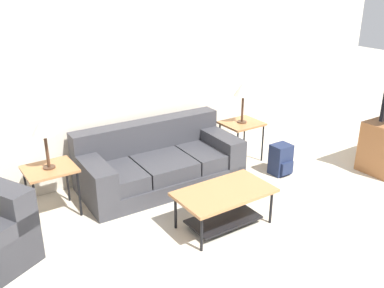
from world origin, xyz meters
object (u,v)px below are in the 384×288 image
Objects in this scene: couch at (159,164)px; side_table_left at (50,173)px; table_lamp_right at (243,89)px; side_table_right at (242,126)px; table_lamp_left at (44,126)px; backpack at (281,160)px; coffee_table at (224,200)px.

side_table_left is at bearing -179.92° from couch.
couch is 1.67m from table_lamp_right.
table_lamp_left is at bearing -180.00° from side_table_right.
backpack is at bearing -12.96° from side_table_left.
backpack is at bearing -77.04° from table_lamp_right.
coffee_table is at bearing -40.86° from side_table_left.
table_lamp_right is (0.00, -0.00, 0.57)m from side_table_right.
couch reaches higher than side_table_right.
couch is at bearing 0.08° from side_table_left.
side_table_left is 2.89m from side_table_right.
side_table_right is 0.79m from backpack.
couch is 1.47m from side_table_right.
table_lamp_left is at bearing -179.92° from couch.
side_table_right is (2.89, 0.00, 0.00)m from side_table_left.
table_lamp_right is (1.35, 1.33, 0.79)m from coffee_table.
side_table_left is 1.37× the size of backpack.
table_lamp_right is at bearing -0.00° from side_table_left.
side_table_left is at bearing 167.04° from backpack.
table_lamp_left and table_lamp_right have the same top height.
side_table_left is 0.95× the size of table_lamp_left.
table_lamp_left reaches higher than coffee_table.
backpack is (3.05, -0.70, -0.33)m from side_table_left.
table_lamp_right is at bearing 102.96° from backpack.
table_lamp_right reaches higher than coffee_table.
table_lamp_right is (1.44, -0.00, 0.83)m from couch.
backpack is (0.16, -0.70, -0.33)m from side_table_right.
side_table_left and side_table_right have the same top height.
couch is at bearing 179.92° from table_lamp_right.
table_lamp_right is at bearing 0.00° from table_lamp_left.
side_table_right is at bearing 102.96° from backpack.
table_lamp_left is 3.26m from backpack.
table_lamp_right is (2.89, 0.00, 0.00)m from table_lamp_left.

